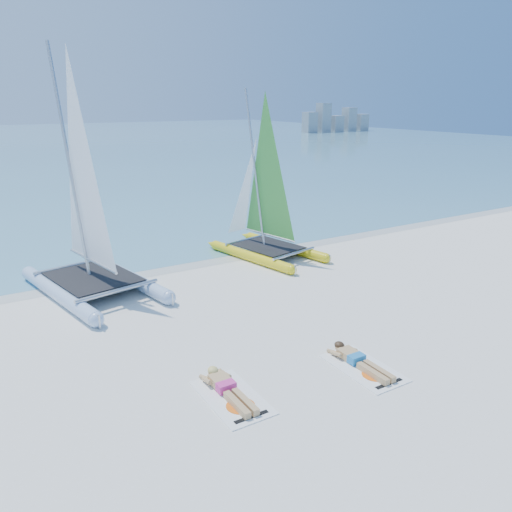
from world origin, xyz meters
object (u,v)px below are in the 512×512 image
Objects in this scene: sunbather_b at (358,360)px; catamaran_yellow at (260,203)px; towel_a at (232,397)px; towel_b at (363,368)px; catamaran_blue at (86,219)px; sunbather_a at (227,388)px.

catamaran_yellow is at bearing 72.92° from sunbather_b.
catamaran_yellow reaches higher than sunbather_b.
towel_a is 2.98m from sunbather_b.
towel_b is 0.22m from sunbather_b.
sunbather_b is (3.84, -7.55, -2.09)m from catamaran_blue.
catamaran_yellow is 9.60m from sunbather_a.
sunbather_a and sunbather_b have the same top height.
catamaran_blue is 3.99× the size of towel_a.
catamaran_blue is at bearing 173.48° from catamaran_yellow.
catamaran_blue is at bearing 116.37° from towel_b.
towel_a is at bearing -94.36° from catamaran_blue.
catamaran_blue is at bearing 97.04° from sunbather_a.
sunbather_b is (2.97, -0.30, 0.11)m from towel_a.
catamaran_blue reaches higher than towel_a.
catamaran_yellow is 3.56× the size of sunbather_a.
catamaran_blue is 6.38m from catamaran_yellow.
sunbather_b is at bearing -74.27° from catamaran_blue.
catamaran_blue is 7.41m from sunbather_a.
sunbather_b is at bearing -9.41° from sunbather_a.
catamaran_blue is 7.63m from towel_a.
sunbather_a is 1.00× the size of sunbather_b.
catamaran_blue reaches higher than towel_b.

